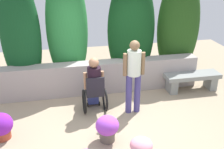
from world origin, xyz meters
name	(u,v)px	position (x,y,z in m)	size (l,w,h in m)	color
ground_plane	(114,122)	(0.00, 0.00, 0.00)	(10.76, 10.76, 0.00)	gray
stone_retaining_wall	(102,77)	(0.00, 1.52, 0.42)	(5.14, 0.38, 0.83)	#A19793
hedge_backdrop	(112,30)	(0.38, 2.06, 1.51)	(5.35, 1.05, 3.18)	#134520
stone_bench	(192,79)	(2.36, 1.12, 0.31)	(1.48, 0.46, 0.47)	gray
person_in_wheelchair	(94,87)	(-0.33, 0.57, 0.62)	(0.53, 0.66, 1.33)	black
person_standing_companion	(134,72)	(0.52, 0.36, 0.99)	(0.49, 0.30, 1.71)	#433D7C
flower_pot_purple_near	(141,147)	(0.24, -1.24, 0.25)	(0.41, 0.41, 0.42)	brown
flower_pot_terracotta_by_wall	(1,126)	(-2.28, -0.10, 0.27)	(0.47, 0.47, 0.54)	#A03E2C
flower_pot_small_foreground	(107,128)	(-0.25, -0.60, 0.30)	(0.45, 0.45, 0.54)	#5D544E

